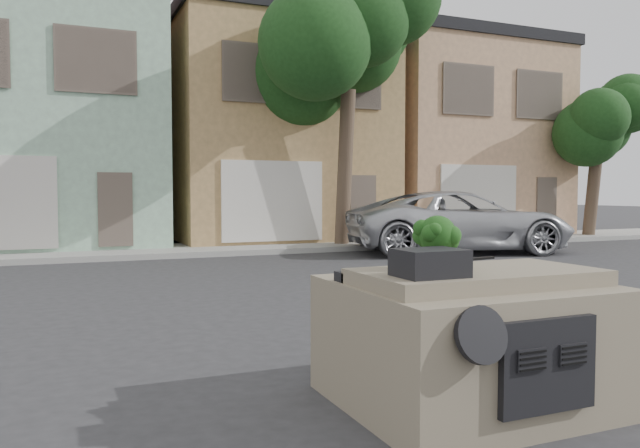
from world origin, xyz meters
TOP-DOWN VIEW (x-y plane):
  - ground_plane at (0.00, 0.00)m, footprint 120.00×120.00m
  - sidewalk at (0.00, 10.50)m, footprint 40.00×3.00m
  - townhouse_mint at (-3.50, 14.50)m, footprint 7.20×8.20m
  - townhouse_tan at (4.00, 14.50)m, footprint 7.20×8.20m
  - townhouse_beige at (11.50, 14.50)m, footprint 7.20×8.20m
  - silver_pickup at (7.49, 7.47)m, footprint 6.81×4.31m
  - tree_near at (5.00, 9.80)m, footprint 4.40×4.00m
  - tree_far at (15.00, 9.80)m, footprint 3.20×3.00m
  - car_dashboard at (0.00, -3.00)m, footprint 2.00×1.80m
  - instrument_hump at (-0.58, -3.35)m, footprint 0.48×0.38m
  - wiper_arm at (0.28, -2.62)m, footprint 0.69×0.15m
  - broccoli at (-0.30, -3.02)m, footprint 0.38×0.38m

SIDE VIEW (x-z plane):
  - ground_plane at x=0.00m, z-range 0.00..0.00m
  - silver_pickup at x=7.49m, z-range -0.88..0.88m
  - sidewalk at x=0.00m, z-range 0.00..0.15m
  - car_dashboard at x=0.00m, z-range 0.00..1.12m
  - wiper_arm at x=0.28m, z-range 1.12..1.14m
  - instrument_hump at x=-0.58m, z-range 1.12..1.32m
  - broccoli at x=-0.30m, z-range 1.12..1.56m
  - tree_far at x=15.00m, z-range 0.00..6.00m
  - townhouse_mint at x=-3.50m, z-range 0.00..7.55m
  - townhouse_tan at x=4.00m, z-range 0.00..7.55m
  - townhouse_beige at x=11.50m, z-range 0.00..7.55m
  - tree_near at x=5.00m, z-range 0.00..8.50m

